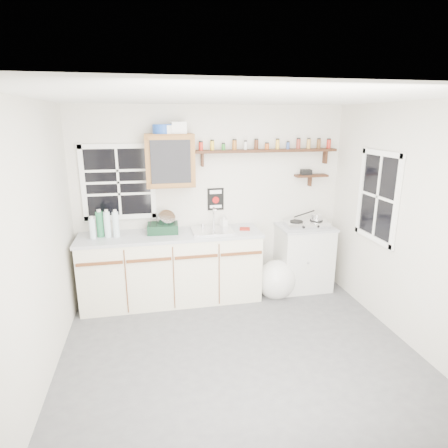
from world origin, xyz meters
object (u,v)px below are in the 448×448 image
at_px(upper_cabinet, 170,161).
at_px(spice_shelf, 267,150).
at_px(hotplate, 306,224).
at_px(main_cabinet, 172,267).
at_px(right_cabinet, 303,257).
at_px(dish_rack, 164,225).

bearing_deg(upper_cabinet, spice_shelf, 3.09).
bearing_deg(hotplate, spice_shelf, 161.41).
height_order(upper_cabinet, spice_shelf, upper_cabinet).
relative_size(upper_cabinet, spice_shelf, 0.34).
bearing_deg(main_cabinet, upper_cabinet, 76.32).
bearing_deg(hotplate, right_cabinet, 100.45).
bearing_deg(dish_rack, spice_shelf, 8.95).
bearing_deg(right_cabinet, dish_rack, 178.60).
bearing_deg(dish_rack, right_cabinet, 1.79).
distance_m(upper_cabinet, dish_rack, 0.82).
height_order(right_cabinet, dish_rack, dish_rack).
bearing_deg(main_cabinet, spice_shelf, 9.18).
height_order(main_cabinet, dish_rack, dish_rack).
distance_m(main_cabinet, hotplate, 1.90).
xyz_separation_m(main_cabinet, dish_rack, (-0.08, 0.07, 0.55)).
bearing_deg(main_cabinet, dish_rack, 137.04).
relative_size(upper_cabinet, hotplate, 1.10).
relative_size(right_cabinet, upper_cabinet, 1.40).
distance_m(upper_cabinet, spice_shelf, 1.29).
xyz_separation_m(spice_shelf, dish_rack, (-1.39, -0.14, -0.92)).
height_order(spice_shelf, dish_rack, spice_shelf).
height_order(main_cabinet, upper_cabinet, upper_cabinet).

